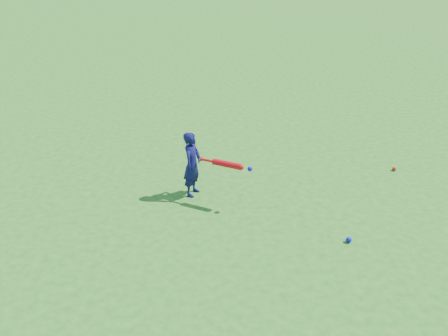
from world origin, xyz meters
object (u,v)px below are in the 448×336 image
Objects in this scene: ground_ball_red at (394,169)px; bat_swing at (229,165)px; child at (192,164)px; ground_ball_blue at (349,240)px.

bat_swing is (-2.66, -1.05, 0.59)m from ground_ball_red.
ground_ball_red is at bearing -56.26° from child.
child reaches higher than ground_ball_red.
ground_ball_red is 0.09× the size of bat_swing.
bat_swing is at bearing 147.61° from ground_ball_blue.
child is 1.36× the size of bat_swing.
child is 2.40m from ground_ball_blue.
ground_ball_red is (3.19, 0.75, -0.45)m from child.
ground_ball_blue is 1.85m from bat_swing.
bat_swing reaches higher than ground_ball_blue.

